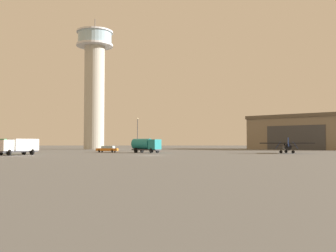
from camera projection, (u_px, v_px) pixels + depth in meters
ground_plane at (152, 155)px, 62.10m from camera, size 400.00×400.00×0.00m
control_tower at (94, 80)px, 119.81m from camera, size 11.42×11.42×41.25m
hangar at (307, 132)px, 115.48m from camera, size 36.13×34.83×10.30m
airplane_black at (287, 146)px, 73.32m from camera, size 10.25×8.00×3.02m
truck_fuel_tanker_teal at (146, 145)px, 77.65m from camera, size 6.29×5.34×2.90m
truck_box_white at (18, 146)px, 63.81m from camera, size 5.71×7.07×2.72m
car_orange at (107, 149)px, 81.01m from camera, size 4.72×2.95×1.37m
light_post_west at (138, 131)px, 106.28m from camera, size 0.44×0.44×9.00m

